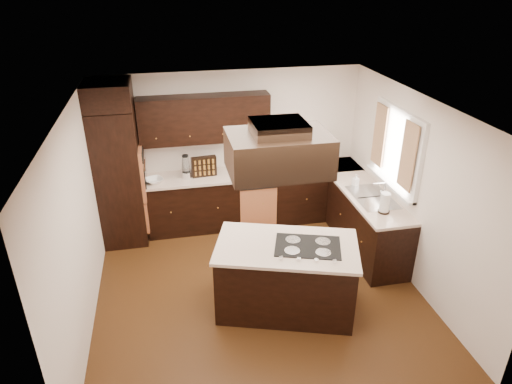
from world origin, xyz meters
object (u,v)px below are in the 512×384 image
oven_column (119,177)px  island (286,278)px  range_hood (278,153)px  spice_rack (204,166)px

oven_column → island: bearing=-46.3°
oven_column → range_hood: 3.13m
oven_column → range_hood: bearing=-50.3°
oven_column → range_hood: range_hood is taller
island → range_hood: bearing=-124.9°
oven_column → spice_rack: bearing=3.7°
range_hood → spice_rack: 2.64m
range_hood → spice_rack: range_hood is taller
oven_column → range_hood: size_ratio=2.02×
island → spice_rack: (-0.75, 2.21, 0.64)m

